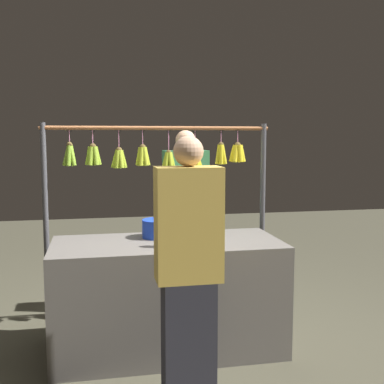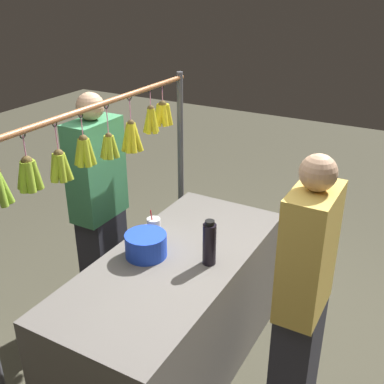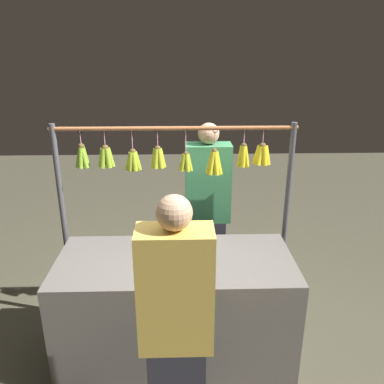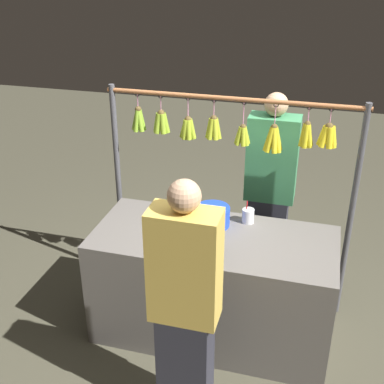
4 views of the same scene
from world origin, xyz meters
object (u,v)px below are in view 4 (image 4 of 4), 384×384
object	(u,v)px
drink_cup	(248,216)
customer_person	(185,311)
vendor_person	(269,194)
blue_bucket	(213,216)
water_bottle	(216,236)

from	to	relation	value
drink_cup	customer_person	size ratio (longest dim) A/B	0.10
vendor_person	customer_person	bearing A→B (deg)	80.15
blue_bucket	vendor_person	bearing A→B (deg)	-118.01
water_bottle	customer_person	bearing A→B (deg)	85.52
blue_bucket	customer_person	world-z (taller)	customer_person
drink_cup	customer_person	distance (m)	1.03
drink_cup	vendor_person	xyz separation A→B (m)	(-0.09, -0.51, -0.06)
blue_bucket	customer_person	bearing A→B (deg)	93.82
blue_bucket	vendor_person	world-z (taller)	vendor_person
water_bottle	blue_bucket	world-z (taller)	water_bottle
vendor_person	customer_person	world-z (taller)	vendor_person
drink_cup	blue_bucket	bearing A→B (deg)	23.39
drink_cup	water_bottle	bearing A→B (deg)	74.01
water_bottle	drink_cup	bearing A→B (deg)	-105.99
drink_cup	vendor_person	size ratio (longest dim) A/B	0.10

